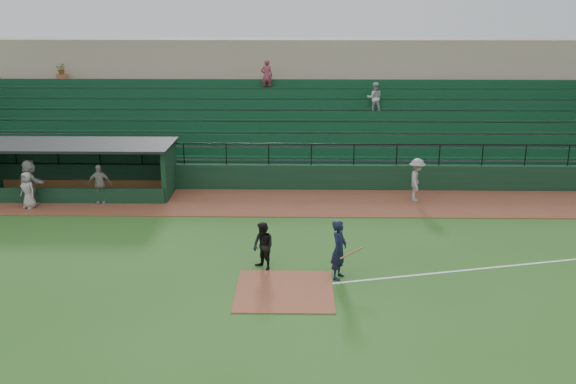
{
  "coord_description": "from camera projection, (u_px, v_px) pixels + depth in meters",
  "views": [
    {
      "loc": [
        0.42,
        -18.78,
        8.49
      ],
      "look_at": [
        0.0,
        5.0,
        1.4
      ],
      "focal_mm": 39.52,
      "sensor_mm": 36.0,
      "label": 1
    }
  ],
  "objects": [
    {
      "name": "runner",
      "position": [
        417.0,
        180.0,
        28.03
      ],
      "size": [
        0.94,
        1.36,
        1.93
      ],
      "primitive_type": "imported",
      "rotation": [
        0.0,
        0.0,
        1.38
      ],
      "color": "gray",
      "rests_on": "warning_track"
    },
    {
      "name": "dugout_player_a",
      "position": [
        99.0,
        184.0,
        27.74
      ],
      "size": [
        1.07,
        0.54,
        1.75
      ],
      "primitive_type": "imported",
      "rotation": [
        0.0,
        0.0,
        0.12
      ],
      "color": "gray",
      "rests_on": "warning_track"
    },
    {
      "name": "batter_at_plate",
      "position": [
        339.0,
        250.0,
        20.15
      ],
      "size": [
        1.14,
        0.83,
        1.95
      ],
      "color": "black",
      "rests_on": "ground"
    },
    {
      "name": "foul_line",
      "position": [
        522.0,
        265.0,
        21.44
      ],
      "size": [
        17.49,
        4.44,
        0.01
      ],
      "primitive_type": "cube",
      "rotation": [
        0.0,
        0.0,
        0.24
      ],
      "color": "white",
      "rests_on": "ground"
    },
    {
      "name": "home_plate_dirt",
      "position": [
        285.0,
        291.0,
        19.47
      ],
      "size": [
        3.0,
        3.0,
        0.03
      ],
      "primitive_type": "cube",
      "color": "brown",
      "rests_on": "ground"
    },
    {
      "name": "dugout",
      "position": [
        80.0,
        164.0,
        29.38
      ],
      "size": [
        8.9,
        3.2,
        2.42
      ],
      "color": "black",
      "rests_on": "ground"
    },
    {
      "name": "warning_track",
      "position": [
        289.0,
        203.0,
        28.09
      ],
      "size": [
        40.0,
        4.0,
        0.03
      ],
      "primitive_type": "cube",
      "color": "brown",
      "rests_on": "ground"
    },
    {
      "name": "umpire",
      "position": [
        263.0,
        246.0,
        20.86
      ],
      "size": [
        0.98,
        1.0,
        1.62
      ],
      "primitive_type": "imported",
      "rotation": [
        0.0,
        0.0,
        -0.84
      ],
      "color": "black",
      "rests_on": "ground"
    },
    {
      "name": "ground",
      "position": [
        285.0,
        278.0,
        20.43
      ],
      "size": [
        90.0,
        90.0,
        0.0
      ],
      "primitive_type": "plane",
      "color": "#25511A",
      "rests_on": "ground"
    },
    {
      "name": "dugout_player_c",
      "position": [
        30.0,
        182.0,
        27.7
      ],
      "size": [
        1.7,
        1.69,
        1.96
      ],
      "primitive_type": "imported",
      "rotation": [
        0.0,
        0.0,
        2.36
      ],
      "color": "gray",
      "rests_on": "warning_track"
    },
    {
      "name": "dugout_player_b",
      "position": [
        28.0,
        190.0,
        27.1
      ],
      "size": [
        0.92,
        0.81,
        1.59
      ],
      "primitive_type": "imported",
      "rotation": [
        0.0,
        0.0,
        -0.49
      ],
      "color": "#9A9590",
      "rests_on": "warning_track"
    },
    {
      "name": "stadium_structure",
      "position": [
        292.0,
        118.0,
        35.54
      ],
      "size": [
        38.0,
        13.08,
        6.4
      ],
      "color": "black",
      "rests_on": "ground"
    }
  ]
}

